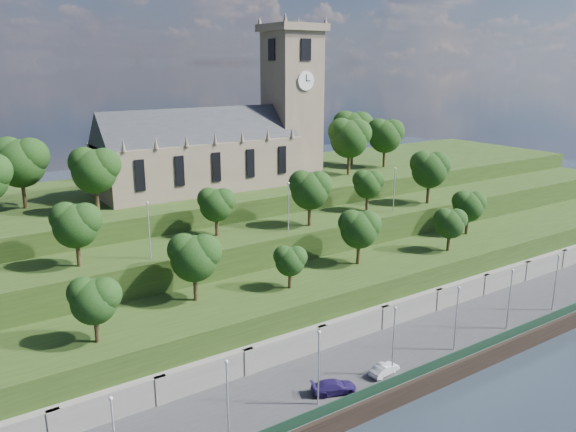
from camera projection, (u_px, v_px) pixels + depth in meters
ground at (420, 396)px, 60.85m from camera, size 320.00×320.00×0.00m
promenade at (383, 363)px, 65.42m from camera, size 160.00×12.00×2.00m
quay_wall at (421, 387)px, 60.52m from camera, size 160.00×0.50×2.20m
fence at (418, 372)px, 60.65m from camera, size 160.00×0.10×1.20m
retaining_wall at (350, 332)px, 69.83m from camera, size 160.00×2.10×5.00m
embankment_lower at (322, 304)px, 74.28m from camera, size 160.00×12.00×8.00m
embankment_upper at (277, 266)px, 82.61m from camera, size 160.00×10.00×12.00m
hilltop at (214, 223)px, 99.11m from camera, size 160.00×32.00×15.00m
church at (225, 141)px, 92.34m from camera, size 38.60×12.35×27.60m
trees_lower at (324, 238)px, 72.58m from camera, size 65.34×9.02×8.14m
trees_upper at (312, 188)px, 81.52m from camera, size 62.85×8.23×8.87m
trees_hilltop at (243, 145)px, 93.00m from camera, size 76.90×16.63×10.76m
lamp_posts_promenade at (394, 336)px, 60.05m from camera, size 60.36×0.36×8.06m
lamp_posts_upper at (288, 203)px, 77.51m from camera, size 40.36×0.36×7.12m
car_middle at (384, 369)px, 61.15m from camera, size 3.88×1.77×1.23m
car_right at (334, 387)px, 57.69m from camera, size 5.12×3.51×1.38m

